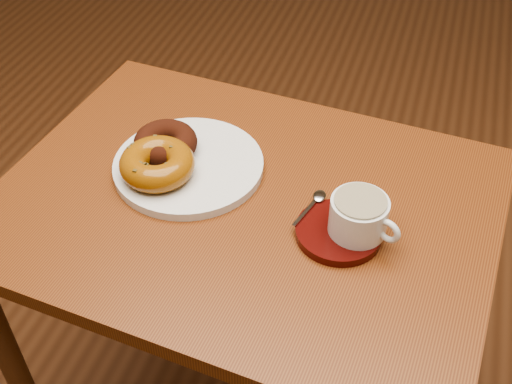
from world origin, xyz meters
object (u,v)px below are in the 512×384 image
(saucer, at_px, (339,232))
(coffee_cup, at_px, (359,216))
(cafe_table, at_px, (245,248))
(donut_plate, at_px, (189,165))

(saucer, relative_size, coffee_cup, 1.20)
(cafe_table, bearing_deg, donut_plate, 164.80)
(donut_plate, bearing_deg, saucer, -15.60)
(cafe_table, distance_m, coffee_cup, 0.26)
(donut_plate, height_order, coffee_cup, coffee_cup)
(donut_plate, xyz_separation_m, coffee_cup, (0.31, -0.07, 0.04))
(donut_plate, distance_m, coffee_cup, 0.32)
(saucer, height_order, coffee_cup, coffee_cup)
(donut_plate, distance_m, saucer, 0.29)
(cafe_table, relative_size, donut_plate, 3.33)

